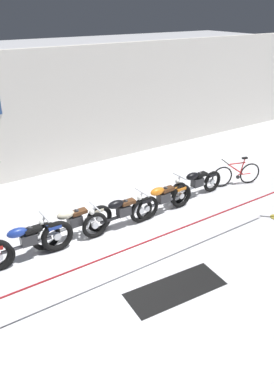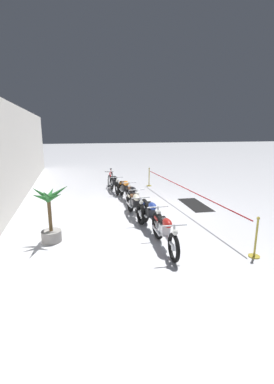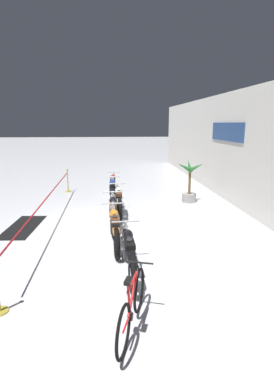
% 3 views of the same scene
% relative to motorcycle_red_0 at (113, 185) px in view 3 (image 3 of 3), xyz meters
% --- Properties ---
extents(ground_plane, '(120.00, 120.00, 0.00)m').
position_rel_motorcycle_red_0_xyz_m(ground_plane, '(3.35, -0.52, -0.47)').
color(ground_plane, silver).
extents(back_wall, '(28.00, 0.29, 4.20)m').
position_rel_motorcycle_red_0_xyz_m(back_wall, '(3.35, 4.61, 1.63)').
color(back_wall, silver).
rests_on(back_wall, ground).
extents(motorcycle_red_0, '(2.18, 0.62, 0.94)m').
position_rel_motorcycle_red_0_xyz_m(motorcycle_red_0, '(0.00, 0.00, 0.00)').
color(motorcycle_red_0, black).
rests_on(motorcycle_red_0, ground).
extents(motorcycle_blue_1, '(2.29, 0.62, 0.99)m').
position_rel_motorcycle_red_0_xyz_m(motorcycle_blue_1, '(1.38, -0.04, 0.01)').
color(motorcycle_blue_1, black).
rests_on(motorcycle_blue_1, ground).
extents(motorcycle_cream_2, '(2.24, 0.62, 0.96)m').
position_rel_motorcycle_red_0_xyz_m(motorcycle_cream_2, '(2.64, 0.14, -0.00)').
color(motorcycle_cream_2, black).
rests_on(motorcycle_cream_2, ground).
extents(motorcycle_black_3, '(2.34, 0.62, 0.94)m').
position_rel_motorcycle_red_0_xyz_m(motorcycle_black_3, '(3.95, -0.06, -0.00)').
color(motorcycle_black_3, black).
rests_on(motorcycle_black_3, ground).
extents(motorcycle_orange_4, '(2.20, 0.62, 0.94)m').
position_rel_motorcycle_red_0_xyz_m(motorcycle_orange_4, '(5.29, -0.05, -0.01)').
color(motorcycle_orange_4, black).
rests_on(motorcycle_orange_4, ground).
extents(motorcycle_black_5, '(2.13, 0.62, 0.93)m').
position_rel_motorcycle_red_0_xyz_m(motorcycle_black_5, '(6.79, 0.20, -0.01)').
color(motorcycle_black_5, black).
rests_on(motorcycle_black_5, ground).
extents(bicycle, '(1.67, 0.65, 0.96)m').
position_rel_motorcycle_red_0_xyz_m(bicycle, '(8.51, 0.12, -0.09)').
color(bicycle, black).
rests_on(bicycle, ground).
extents(potted_palm_left_of_row, '(1.20, 1.06, 1.67)m').
position_rel_motorcycle_red_0_xyz_m(potted_palm_left_of_row, '(1.23, 2.95, 0.27)').
color(potted_palm_left_of_row, gray).
rests_on(potted_palm_left_of_row, ground).
extents(stanchion_far_left, '(8.85, 0.28, 1.05)m').
position_rel_motorcycle_red_0_xyz_m(stanchion_far_left, '(2.07, -2.01, 0.25)').
color(stanchion_far_left, gold).
rests_on(stanchion_far_left, ground).
extents(floor_banner, '(2.22, 1.00, 0.01)m').
position_rel_motorcycle_red_0_xyz_m(floor_banner, '(3.63, -2.76, -0.47)').
color(floor_banner, black).
rests_on(floor_banner, ground).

